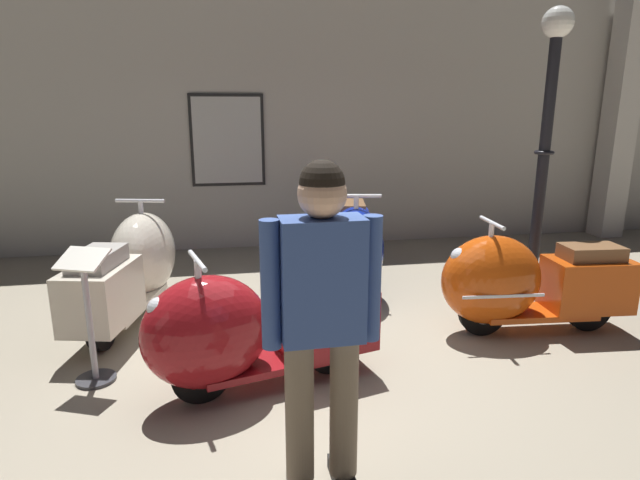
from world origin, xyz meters
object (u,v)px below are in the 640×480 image
Objects in this scene: scooter_0 at (132,267)px; scooter_3 at (520,283)px; visitor_1 at (322,311)px; info_stanchion at (90,329)px; scooter_2 at (354,245)px; lamppost at (545,142)px; scooter_1 at (245,330)px.

scooter_0 is 3.49m from scooter_3.
scooter_0 is 1.07× the size of visitor_1.
scooter_3 is at bearing -52.87° from visitor_1.
info_stanchion is at bearing 8.27° from scooter_3.
scooter_2 is (2.20, 0.35, 0.02)m from scooter_0.
scooter_2 reaches higher than scooter_3.
lamppost reaches higher than scooter_3.
scooter_3 is (1.15, -1.33, -0.04)m from scooter_2.
visitor_1 is (-2.02, -1.60, 0.52)m from scooter_3.
lamppost is 2.91× the size of info_stanchion.
info_stanchion is at bearing -31.42° from scooter_1.
visitor_1 reaches higher than info_stanchion.
info_stanchion is (-4.10, -1.10, -1.19)m from lamppost.
scooter_1 is 1.21m from visitor_1.
scooter_0 is 0.64× the size of lamppost.
scooter_3 is 1.57m from lamppost.
visitor_1 is at bearing 93.52° from scooter_1.
scooter_3 is 1.73× the size of info_stanchion.
scooter_0 is 1.08× the size of scooter_3.
info_stanchion is (-3.44, -0.23, -0.06)m from scooter_3.
scooter_2 is at bearing -17.74° from visitor_1.
scooter_2 reaches higher than info_stanchion.
scooter_0 is 1.22m from info_stanchion.
scooter_3 is at bearing 178.68° from scooter_1.
lamppost is at bearing -169.41° from scooter_1.
lamppost reaches higher than scooter_1.
scooter_2 is 1.11× the size of scooter_3.
lamppost is at bearing -79.06° from scooter_0.
scooter_3 is at bearing -93.74° from scooter_0.
scooter_1 is at bearing -16.80° from info_stanchion.
visitor_1 is at bearing -5.99° from scooter_2.
lamppost is at bearing 15.01° from info_stanchion.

